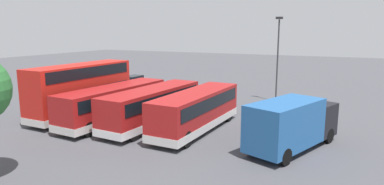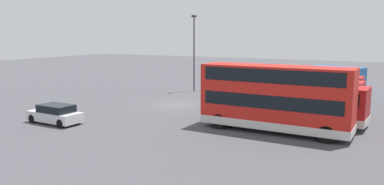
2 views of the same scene
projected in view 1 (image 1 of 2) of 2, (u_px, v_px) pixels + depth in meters
The scene contains 8 objects.
ground_plane at pixel (193, 99), 37.09m from camera, with size 140.00×140.00×0.00m, color #47474C.
bus_single_deck_near_end at pixel (197, 110), 25.17m from camera, with size 2.97×10.22×2.95m.
bus_single_deck_second at pixel (153, 105), 26.58m from camera, with size 3.26×10.54×2.95m.
bus_single_deck_third at pixel (114, 103), 27.57m from camera, with size 3.33×10.81×2.95m.
bus_double_decker_fourth at pixel (82, 89), 29.29m from camera, with size 2.89×10.27×4.55m.
box_truck_blue at pixel (292, 123), 21.18m from camera, with size 4.94×7.90×3.20m.
car_hatchback_silver at pixel (134, 81), 45.36m from camera, with size 1.99×4.38×1.43m.
lamp_post_tall at pixel (278, 53), 34.96m from camera, with size 0.70×0.30×8.76m.
Camera 1 is at (-15.67, 32.79, 7.46)m, focal length 31.70 mm.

